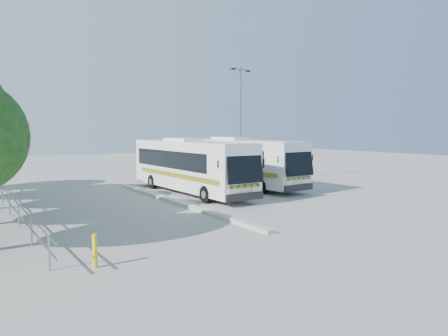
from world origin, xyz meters
TOP-DOWN VIEW (x-y plane):
  - ground at (0.00, 0.00)m, footprint 100.00×100.00m
  - kerb_divider at (-2.30, 2.00)m, footprint 0.40×16.00m
  - railing at (-10.00, 4.00)m, footprint 0.06×22.00m
  - coach_main at (0.02, 4.78)m, footprint 2.58×11.33m
  - coach_adjacent at (4.28, 5.92)m, footprint 3.19×11.46m
  - lamppost at (5.56, 7.57)m, footprint 2.00×0.71m
  - bollard at (-8.88, -6.42)m, footprint 0.16×0.16m

SIDE VIEW (x-z plane):
  - ground at x=0.00m, z-range 0.00..0.00m
  - kerb_divider at x=-2.30m, z-range 0.00..0.15m
  - bollard at x=-8.88m, z-range 0.00..0.95m
  - railing at x=-10.00m, z-range 0.24..1.24m
  - coach_main at x=0.02m, z-range 0.15..3.28m
  - coach_adjacent at x=4.28m, z-range 0.15..3.29m
  - lamppost at x=5.56m, z-range 0.43..8.73m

